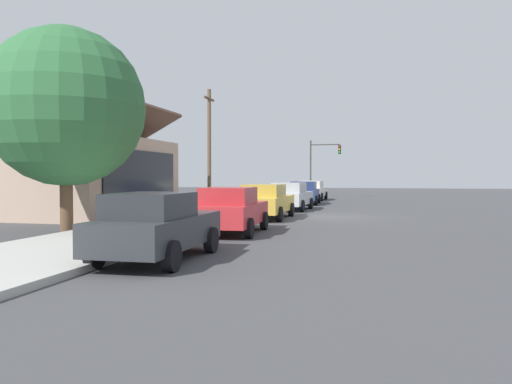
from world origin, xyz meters
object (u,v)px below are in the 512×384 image
at_px(car_mustard, 266,201).
at_px(car_silver, 290,196).
at_px(shade_tree, 65,107).
at_px(traffic_light_main, 322,159).
at_px(fire_hydrant_red, 270,200).
at_px(car_ivory, 312,190).
at_px(car_navy, 304,193).
at_px(utility_pole_wooden, 209,145).
at_px(car_cherry, 231,210).
at_px(car_charcoal, 157,226).

xyz_separation_m(car_mustard, car_silver, (6.08, -0.13, -0.00)).
height_order(shade_tree, traffic_light_main, shade_tree).
distance_m(shade_tree, fire_hydrant_red, 16.20).
height_order(car_ivory, shade_tree, shade_tree).
relative_size(car_silver, shade_tree, 0.67).
xyz_separation_m(car_navy, utility_pole_wooden, (-4.28, 5.52, 3.11)).
height_order(car_navy, utility_pole_wooden, utility_pole_wooden).
bearing_deg(car_silver, car_cherry, -177.93).
relative_size(car_ivory, utility_pole_wooden, 0.65).
bearing_deg(traffic_light_main, car_ivory, 176.33).
height_order(car_charcoal, car_navy, same).
bearing_deg(car_navy, fire_hydrant_red, 158.50).
height_order(car_mustard, car_silver, same).
relative_size(car_mustard, traffic_light_main, 0.94).
bearing_deg(shade_tree, car_cherry, -80.91).
relative_size(traffic_light_main, fire_hydrant_red, 7.32).
height_order(car_navy, traffic_light_main, traffic_light_main).
height_order(car_silver, shade_tree, shade_tree).
distance_m(car_navy, car_ivory, 5.93).
xyz_separation_m(car_silver, shade_tree, (-13.19, 5.72, 3.54)).
relative_size(car_cherry, car_navy, 0.93).
height_order(traffic_light_main, fire_hydrant_red, traffic_light_main).
xyz_separation_m(car_cherry, traffic_light_main, (29.42, -0.06, 2.68)).
xyz_separation_m(car_mustard, utility_pole_wooden, (8.16, 5.47, 3.11)).
xyz_separation_m(car_cherry, utility_pole_wooden, (14.36, 5.60, 3.11)).
distance_m(car_mustard, traffic_light_main, 23.38).
height_order(car_mustard, car_ivory, same).
height_order(car_silver, car_navy, same).
relative_size(car_mustard, car_ivory, 1.00).
height_order(car_ivory, fire_hydrant_red, car_ivory).
bearing_deg(utility_pole_wooden, car_ivory, -27.65).
bearing_deg(shade_tree, car_navy, -16.10).
bearing_deg(car_charcoal, car_silver, -1.33).
bearing_deg(fire_hydrant_red, traffic_light_main, -6.25).
distance_m(car_silver, car_ivory, 12.29).
distance_m(car_cherry, shade_tree, 6.79).
distance_m(traffic_light_main, fire_hydrant_red, 15.54).
bearing_deg(car_navy, car_ivory, -0.67).
bearing_deg(traffic_light_main, car_silver, 179.78).
bearing_deg(car_navy, car_cherry, 177.91).
height_order(car_mustard, utility_pole_wooden, utility_pole_wooden).
xyz_separation_m(car_silver, car_navy, (6.36, 0.08, -0.00)).
distance_m(car_mustard, car_ivory, 18.37).
xyz_separation_m(car_cherry, car_silver, (12.28, 0.00, 0.00)).
relative_size(car_navy, car_ivory, 0.97).
height_order(shade_tree, fire_hydrant_red, shade_tree).
xyz_separation_m(car_mustard, shade_tree, (-7.11, 5.59, 3.54)).
relative_size(car_ivory, fire_hydrant_red, 6.91).
height_order(car_cherry, car_ivory, same).
distance_m(car_cherry, car_ivory, 24.56).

